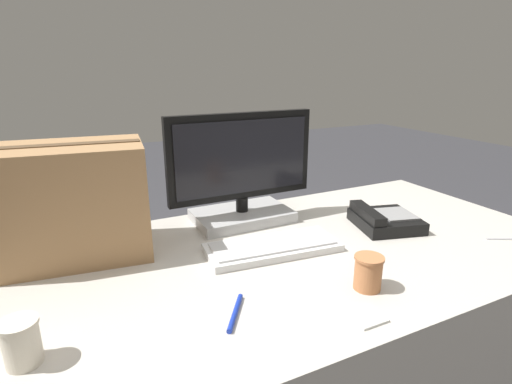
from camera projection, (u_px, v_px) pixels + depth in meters
office_desk at (291, 349)px, 1.34m from camera, size 1.80×0.90×0.72m
monitor at (242, 178)px, 1.42m from camera, size 0.54×0.22×0.39m
keyboard at (273, 247)px, 1.23m from camera, size 0.42×0.21×0.03m
desk_phone at (384, 220)px, 1.40m from camera, size 0.25×0.25×0.07m
paper_cup_left at (21, 342)px, 0.75m from camera, size 0.07×0.07×0.09m
paper_cup_right at (368, 272)px, 1.01m from camera, size 0.08×0.08×0.09m
cardboard_box at (71, 202)px, 1.15m from camera, size 0.45×0.31×0.34m
pen_marker at (235, 313)px, 0.91m from camera, size 0.09×0.12×0.01m
sticky_note_pad at (366, 317)px, 0.90m from camera, size 0.07×0.07×0.01m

